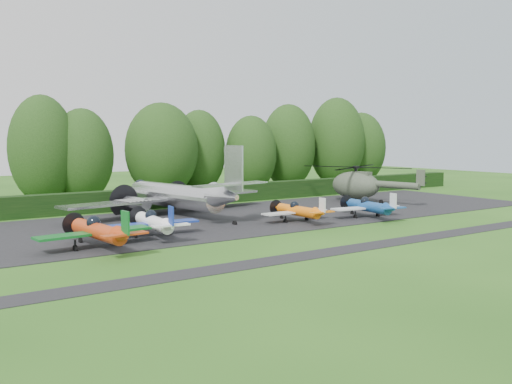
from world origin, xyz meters
TOP-DOWN VIEW (x-y plane):
  - ground at (0.00, 0.00)m, footprint 160.00×160.00m
  - apron at (0.00, 10.00)m, footprint 70.00×18.00m
  - taxiway_verge at (0.00, -6.00)m, footprint 70.00×2.00m
  - hedgerow at (0.00, 21.00)m, footprint 90.00×1.60m
  - transport_plane at (-1.26, 14.32)m, footprint 21.23×16.28m
  - light_plane_red at (-12.49, 3.16)m, footprint 7.71×8.10m
  - light_plane_white at (-7.67, 5.22)m, footprint 7.03×7.39m
  - light_plane_orange at (5.47, 4.91)m, footprint 6.29×6.61m
  - light_plane_blue at (12.19, 3.24)m, footprint 6.74×7.09m
  - helicopter at (20.34, 13.13)m, footprint 12.38×14.49m
  - sign_board at (27.04, 20.19)m, footprint 3.10×0.12m
  - tree_0 at (24.44, 30.77)m, footprint 7.61×7.61m
  - tree_1 at (17.41, 29.68)m, footprint 6.78×6.78m
  - tree_2 at (32.44, 29.59)m, footprint 8.21×8.21m
  - tree_4 at (-8.73, 31.32)m, footprint 7.12×7.12m
  - tree_5 at (11.00, 32.14)m, footprint 6.77×6.77m
  - tree_6 at (4.87, 30.37)m, footprint 8.76×8.76m
  - tree_7 at (38.15, 30.35)m, footprint 7.58×7.58m
  - tree_9 at (-4.58, 30.74)m, footprint 6.86×6.86m

SIDE VIEW (x-z plane):
  - ground at x=0.00m, z-range 0.00..0.00m
  - hedgerow at x=0.00m, z-range -1.00..1.00m
  - taxiway_verge at x=0.00m, z-range 0.00..0.00m
  - apron at x=0.00m, z-range 0.00..0.01m
  - light_plane_orange at x=5.47m, z-range -0.20..2.22m
  - light_plane_blue at x=12.19m, z-range -0.22..2.37m
  - light_plane_white at x=-7.67m, z-range -0.23..2.47m
  - sign_board at x=27.04m, z-range 0.31..2.05m
  - light_plane_red at x=-12.49m, z-range -0.25..2.71m
  - transport_plane at x=-1.26m, z-range -1.50..5.30m
  - helicopter at x=20.34m, z-range 0.15..4.14m
  - tree_1 at x=17.41m, z-range -0.01..9.99m
  - tree_9 at x=-4.58m, z-range -0.01..10.40m
  - tree_5 at x=11.00m, z-range -0.01..10.67m
  - tree_7 at x=38.15m, z-range -0.01..10.88m
  - tree_6 at x=4.87m, z-range -0.01..11.32m
  - tree_0 at x=24.44m, z-range -0.01..11.75m
  - tree_4 at x=-8.73m, z-range -0.01..11.77m
  - tree_2 at x=32.44m, z-range -0.01..12.89m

